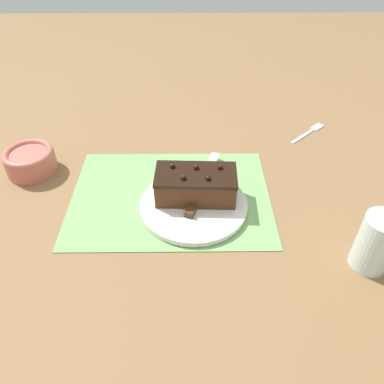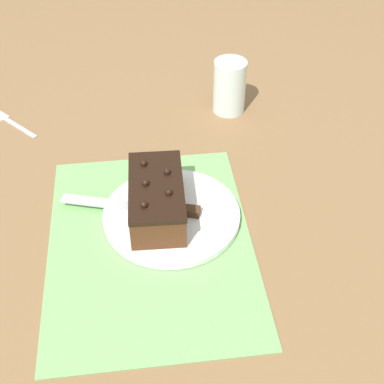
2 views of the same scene
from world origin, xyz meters
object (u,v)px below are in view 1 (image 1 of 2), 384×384
object	(u,v)px
chocolate_cake	(196,185)
dessert_fork	(310,131)
serving_knife	(199,192)
drinking_glass	(376,243)
small_bowl	(30,160)
cake_plate	(194,205)

from	to	relation	value
chocolate_cake	dessert_fork	bearing A→B (deg)	41.35
serving_knife	drinking_glass	size ratio (longest dim) A/B	2.08
serving_knife	small_bowl	size ratio (longest dim) A/B	2.02
drinking_glass	dessert_fork	size ratio (longest dim) A/B	0.98
chocolate_cake	small_bowl	world-z (taller)	chocolate_cake
chocolate_cake	serving_knife	world-z (taller)	chocolate_cake
dessert_fork	small_bowl	bearing A→B (deg)	-119.13
cake_plate	dessert_fork	size ratio (longest dim) A/B	1.98
drinking_glass	cake_plate	bearing A→B (deg)	154.39
chocolate_cake	drinking_glass	size ratio (longest dim) A/B	1.54
cake_plate	serving_knife	bearing A→B (deg)	68.94
dessert_fork	serving_knife	bearing A→B (deg)	-91.28
serving_knife	dessert_fork	distance (m)	0.44
serving_knife	cake_plate	bearing A→B (deg)	-94.30
small_bowl	drinking_glass	bearing A→B (deg)	-22.26
serving_knife	small_bowl	world-z (taller)	small_bowl
cake_plate	small_bowl	xyz separation A→B (m)	(-0.40, 0.14, 0.02)
chocolate_cake	serving_knife	size ratio (longest dim) A/B	0.74
serving_knife	small_bowl	bearing A→B (deg)	-178.28
chocolate_cake	drinking_glass	bearing A→B (deg)	-29.23
drinking_glass	dessert_fork	distance (m)	0.49
drinking_glass	small_bowl	bearing A→B (deg)	157.74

